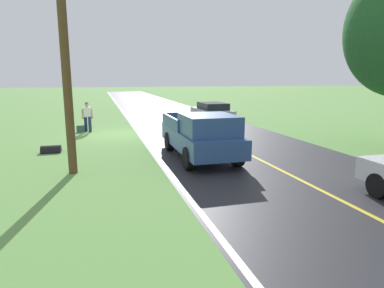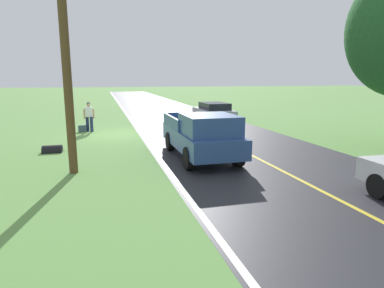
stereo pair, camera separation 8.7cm
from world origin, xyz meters
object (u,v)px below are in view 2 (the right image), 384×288
hitchhiker_walking (89,115)px  suitcase_carried (82,129)px  utility_pole_roadside (66,64)px  pickup_truck_passing (202,134)px  sedan_near_oncoming (214,112)px

hitchhiker_walking → suitcase_carried: (0.41, 0.11, -0.78)m
suitcase_carried → utility_pole_roadside: (-0.14, 8.92, 3.36)m
pickup_truck_passing → sedan_near_oncoming: pickup_truck_passing is taller
hitchhiker_walking → suitcase_carried: 0.89m
suitcase_carried → sedan_near_oncoming: 9.11m
pickup_truck_passing → sedan_near_oncoming: (-3.96, -10.27, -0.21)m
sedan_near_oncoming → utility_pole_roadside: (8.70, 11.04, 2.81)m
hitchhiker_walking → pickup_truck_passing: 9.39m
hitchhiker_walking → utility_pole_roadside: utility_pole_roadside is taller
pickup_truck_passing → utility_pole_roadside: 5.46m
suitcase_carried → pickup_truck_passing: (-4.88, 8.15, 0.77)m
sedan_near_oncoming → hitchhiker_walking: bearing=13.4°
sedan_near_oncoming → utility_pole_roadside: 14.34m
suitcase_carried → sedan_near_oncoming: bearing=99.1°
utility_pole_roadside → suitcase_carried: bearing=-89.1°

